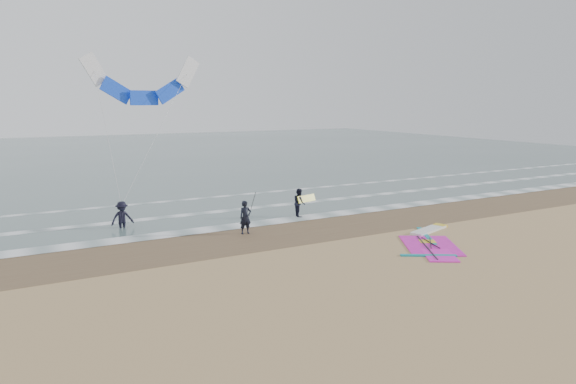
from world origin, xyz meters
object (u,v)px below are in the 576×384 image
person_wading (122,212)px  person_walking (299,203)px  windsurf_rig (431,241)px  surf_kite (143,84)px  person_standing (245,217)px

person_wading → person_walking: bearing=-17.6°
windsurf_rig → surf_kite: 18.07m
person_standing → surf_kite: size_ratio=0.21×
person_wading → windsurf_rig: bearing=-43.9°
person_wading → surf_kite: size_ratio=0.22×
person_standing → surf_kite: 10.69m
person_walking → surf_kite: 11.24m
windsurf_rig → person_walking: person_walking is taller
person_walking → windsurf_rig: bearing=-142.2°
surf_kite → person_wading: bearing=-119.9°
person_standing → windsurf_rig: bearing=-37.8°
person_walking → surf_kite: size_ratio=0.20×
person_standing → person_walking: person_standing is taller
person_standing → person_wading: person_wading is taller
person_wading → person_standing: bearing=-44.1°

